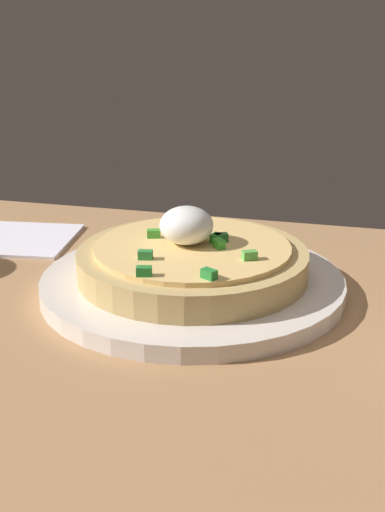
{
  "coord_description": "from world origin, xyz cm",
  "views": [
    {
      "loc": [
        -20.63,
        48.47,
        27.87
      ],
      "look_at": [
        -5.57,
        -8.51,
        6.15
      ],
      "focal_mm": 46.42,
      "sensor_mm": 36.0,
      "label": 1
    }
  ],
  "objects": [
    {
      "name": "plate",
      "position": [
        -5.57,
        -8.51,
        3.36
      ],
      "size": [
        29.06,
        29.06,
        1.58
      ],
      "primitive_type": "cylinder",
      "color": "silver",
      "rests_on": "dining_table"
    },
    {
      "name": "napkin",
      "position": [
        17.78,
        -17.79,
        2.77
      ],
      "size": [
        13.42,
        13.42,
        0.4
      ],
      "primitive_type": "cube",
      "rotation": [
        0.0,
        0.0,
        0.13
      ],
      "color": "white",
      "rests_on": "dining_table"
    },
    {
      "name": "dining_table",
      "position": [
        0.0,
        0.0,
        1.29
      ],
      "size": [
        107.67,
        66.47,
        2.57
      ],
      "primitive_type": "cube",
      "color": "#A87A4F",
      "rests_on": "ground"
    },
    {
      "name": "pizza",
      "position": [
        -5.53,
        -8.52,
        5.86
      ],
      "size": [
        21.96,
        21.96,
        6.69
      ],
      "color": "tan",
      "rests_on": "plate"
    }
  ]
}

